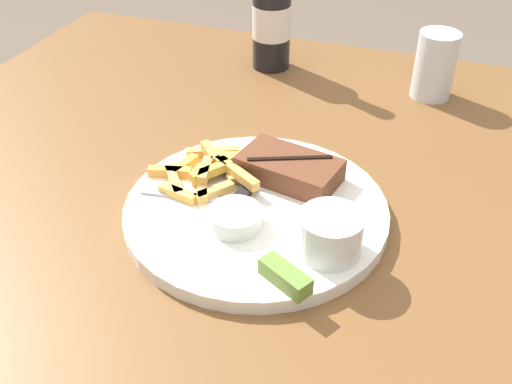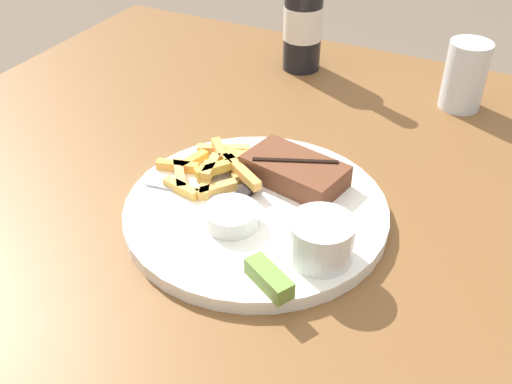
% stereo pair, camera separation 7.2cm
% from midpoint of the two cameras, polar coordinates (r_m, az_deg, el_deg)
% --- Properties ---
extents(dining_table, '(1.19, 1.14, 0.74)m').
position_cam_midpoint_polar(dining_table, '(0.80, 2.61, -6.85)').
color(dining_table, brown).
rests_on(dining_table, ground_plane).
extents(dinner_plate, '(0.33, 0.33, 0.02)m').
position_cam_midpoint_polar(dinner_plate, '(0.74, 2.79, -1.91)').
color(dinner_plate, white).
rests_on(dinner_plate, dining_table).
extents(steak_portion, '(0.14, 0.10, 0.03)m').
position_cam_midpoint_polar(steak_portion, '(0.77, 6.40, 1.90)').
color(steak_portion, brown).
rests_on(steak_portion, dinner_plate).
extents(fries_pile, '(0.16, 0.14, 0.02)m').
position_cam_midpoint_polar(fries_pile, '(0.78, -1.09, 2.32)').
color(fries_pile, '#ECA245').
rests_on(fries_pile, dinner_plate).
extents(coleslaw_cup, '(0.07, 0.07, 0.05)m').
position_cam_midpoint_polar(coleslaw_cup, '(0.65, 9.41, -4.42)').
color(coleslaw_cup, white).
rests_on(coleslaw_cup, dinner_plate).
extents(dipping_sauce_cup, '(0.06, 0.06, 0.02)m').
position_cam_midpoint_polar(dipping_sauce_cup, '(0.70, 0.58, -2.37)').
color(dipping_sauce_cup, silver).
rests_on(dipping_sauce_cup, dinner_plate).
extents(pickle_spear, '(0.06, 0.05, 0.02)m').
position_cam_midpoint_polar(pickle_spear, '(0.63, 4.59, -8.33)').
color(pickle_spear, olive).
rests_on(pickle_spear, dinner_plate).
extents(fork_utensil, '(0.13, 0.03, 0.00)m').
position_cam_midpoint_polar(fork_utensil, '(0.75, -3.51, -0.00)').
color(fork_utensil, '#B7B7BC').
rests_on(fork_utensil, dinner_plate).
extents(knife_utensil, '(0.03, 0.17, 0.01)m').
position_cam_midpoint_polar(knife_utensil, '(0.77, 2.95, 0.96)').
color(knife_utensil, '#B7B7BC').
rests_on(knife_utensil, dinner_plate).
extents(beer_bottle, '(0.07, 0.07, 0.25)m').
position_cam_midpoint_polar(beer_bottle, '(1.09, 6.47, 15.90)').
color(beer_bottle, black).
rests_on(beer_bottle, dining_table).
extents(drinking_glass, '(0.07, 0.07, 0.11)m').
position_cam_midpoint_polar(drinking_glass, '(1.03, 21.24, 10.25)').
color(drinking_glass, silver).
rests_on(drinking_glass, dining_table).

